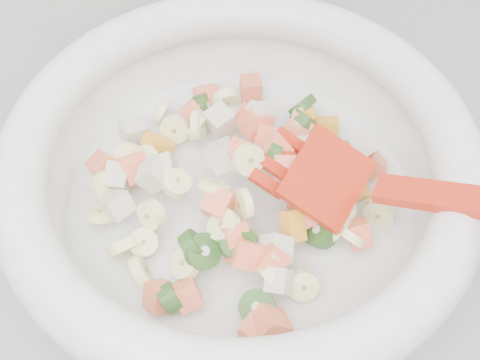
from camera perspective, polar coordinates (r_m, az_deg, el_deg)
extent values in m
cylinder|color=white|center=(0.51, 0.00, -2.52)|extent=(0.30, 0.30, 0.02)
torus|color=white|center=(0.45, 0.00, 2.34)|extent=(0.37, 0.37, 0.04)
cylinder|color=#EFEE9F|center=(0.50, -12.38, -0.55)|extent=(0.03, 0.03, 0.03)
cylinder|color=#EFEE9F|center=(0.52, -3.97, 5.24)|extent=(0.02, 0.03, 0.04)
cylinder|color=#EFEE9F|center=(0.51, -8.88, 1.82)|extent=(0.02, 0.04, 0.04)
cylinder|color=#EFEE9F|center=(0.48, -6.01, -0.30)|extent=(0.03, 0.03, 0.02)
cylinder|color=#EFEE9F|center=(0.45, 0.29, -2.33)|extent=(0.01, 0.04, 0.04)
cylinder|color=#EFEE9F|center=(0.53, -6.23, 4.77)|extent=(0.03, 0.02, 0.03)
cylinder|color=#EFEE9F|center=(0.47, 9.37, -2.75)|extent=(0.03, 0.03, 0.02)
cylinder|color=#EFEE9F|center=(0.56, -1.45, 7.57)|extent=(0.04, 0.02, 0.04)
cylinder|color=#EFEE9F|center=(0.46, -2.45, -0.59)|extent=(0.03, 0.03, 0.03)
cylinder|color=#EFEE9F|center=(0.46, 0.81, 1.92)|extent=(0.03, 0.02, 0.03)
cylinder|color=#EFEE9F|center=(0.44, 3.15, -9.15)|extent=(0.03, 0.03, 0.03)
cylinder|color=#EFEE9F|center=(0.47, -8.39, -3.28)|extent=(0.02, 0.03, 0.03)
cylinder|color=#EFEE9F|center=(0.53, 5.90, 5.49)|extent=(0.03, 0.03, 0.04)
cylinder|color=#EFEE9F|center=(0.47, -11.00, -6.28)|extent=(0.03, 0.02, 0.03)
cylinder|color=#EFEE9F|center=(0.45, -5.19, -7.91)|extent=(0.03, 0.03, 0.03)
cylinder|color=#EFEE9F|center=(0.47, 10.41, -5.19)|extent=(0.03, 0.04, 0.03)
cylinder|color=#EFEE9F|center=(0.50, 13.09, -3.06)|extent=(0.03, 0.03, 0.03)
cylinder|color=#EFEE9F|center=(0.49, -13.18, -3.27)|extent=(0.03, 0.03, 0.02)
cylinder|color=#EFEE9F|center=(0.47, 9.16, -4.66)|extent=(0.03, 0.02, 0.03)
cylinder|color=#EFEE9F|center=(0.55, -7.52, 6.50)|extent=(0.03, 0.03, 0.03)
cylinder|color=#EFEE9F|center=(0.45, 6.00, -9.90)|extent=(0.03, 0.02, 0.03)
cylinder|color=#EFEE9F|center=(0.52, -10.58, 2.16)|extent=(0.04, 0.03, 0.03)
cylinder|color=#EFEE9F|center=(0.52, -4.00, 5.00)|extent=(0.03, 0.03, 0.04)
cylinder|color=#EFEE9F|center=(0.47, -9.14, -5.80)|extent=(0.03, 0.03, 0.03)
cylinder|color=#EFEE9F|center=(0.45, -1.57, -4.38)|extent=(0.03, 0.03, 0.02)
cylinder|color=#EFEE9F|center=(0.46, -9.28, -8.67)|extent=(0.02, 0.03, 0.03)
cube|color=#FC7D4F|center=(0.52, -12.94, 1.33)|extent=(0.03, 0.03, 0.03)
cube|color=#FC7D4F|center=(0.45, 0.47, -6.93)|extent=(0.03, 0.03, 0.04)
cube|color=#FC7D4F|center=(0.51, -10.01, 1.11)|extent=(0.03, 0.03, 0.03)
cube|color=#FC7D4F|center=(0.47, 6.07, -3.21)|extent=(0.03, 0.03, 0.03)
cube|color=#FC7D4F|center=(0.44, 3.04, -7.31)|extent=(0.03, 0.03, 0.03)
cube|color=#FC7D4F|center=(0.45, -0.60, -5.35)|extent=(0.02, 0.03, 0.03)
cube|color=#FC7D4F|center=(0.48, 3.06, 2.96)|extent=(0.03, 0.04, 0.04)
cube|color=#FC7D4F|center=(0.56, 1.03, 8.75)|extent=(0.02, 0.02, 0.02)
cube|color=#FC7D4F|center=(0.53, 1.22, 5.61)|extent=(0.03, 0.03, 0.03)
cube|color=#FC7D4F|center=(0.45, -5.03, -10.79)|extent=(0.02, 0.03, 0.03)
cube|color=#FC7D4F|center=(0.52, 12.56, 1.40)|extent=(0.03, 0.03, 0.03)
cube|color=#FC7D4F|center=(0.48, 4.52, 1.24)|extent=(0.03, 0.03, 0.03)
cube|color=#FC7D4F|center=(0.46, -2.12, -2.34)|extent=(0.03, 0.03, 0.03)
cube|color=#FC7D4F|center=(0.53, 5.63, 4.96)|extent=(0.03, 0.03, 0.03)
cube|color=#FC7D4F|center=(0.49, 2.49, 3.80)|extent=(0.03, 0.03, 0.03)
cube|color=#FC7D4F|center=(0.47, 11.20, -5.02)|extent=(0.02, 0.03, 0.03)
cube|color=#FC7D4F|center=(0.54, -4.49, 6.38)|extent=(0.02, 0.03, 0.03)
cube|color=#FC7D4F|center=(0.52, 1.58, 5.26)|extent=(0.03, 0.03, 0.03)
cube|color=#FC7D4F|center=(0.44, 2.84, -13.51)|extent=(0.03, 0.03, 0.03)
cube|color=#FC7D4F|center=(0.53, 0.90, 6.03)|extent=(0.03, 0.03, 0.03)
cube|color=#FC7D4F|center=(0.44, 1.56, -14.21)|extent=(0.03, 0.03, 0.02)
cube|color=#FC7D4F|center=(0.47, 0.32, 2.39)|extent=(0.04, 0.03, 0.03)
cube|color=#FC7D4F|center=(0.45, -7.68, -10.89)|extent=(0.03, 0.03, 0.03)
cube|color=#FC7D4F|center=(0.56, -3.17, 7.86)|extent=(0.02, 0.03, 0.03)
cylinder|color=#408A2E|center=(0.45, -4.55, -6.11)|extent=(0.03, 0.03, 0.03)
cylinder|color=#408A2E|center=(0.44, 1.63, -11.97)|extent=(0.04, 0.04, 0.02)
cylinder|color=#408A2E|center=(0.55, -3.54, 6.88)|extent=(0.03, 0.03, 0.03)
cylinder|color=#408A2E|center=(0.45, -0.45, -5.93)|extent=(0.03, 0.03, 0.02)
cylinder|color=#408A2E|center=(0.55, 5.93, 7.00)|extent=(0.03, 0.03, 0.03)
cylinder|color=#408A2E|center=(0.48, 2.88, 2.51)|extent=(0.03, 0.03, 0.03)
cylinder|color=#408A2E|center=(0.45, 0.27, -6.02)|extent=(0.03, 0.02, 0.03)
cylinder|color=#408A2E|center=(0.44, -6.64, -11.08)|extent=(0.02, 0.03, 0.03)
cylinder|color=#408A2E|center=(0.45, -3.57, -6.78)|extent=(0.03, 0.04, 0.03)
cylinder|color=#408A2E|center=(0.53, 6.06, 5.53)|extent=(0.03, 0.03, 0.04)
cylinder|color=#408A2E|center=(0.47, 7.70, -4.84)|extent=(0.03, 0.03, 0.03)
cube|color=beige|center=(0.47, -1.69, 2.28)|extent=(0.03, 0.03, 0.03)
cube|color=beige|center=(0.51, -11.47, 0.26)|extent=(0.03, 0.03, 0.02)
cube|color=beige|center=(0.44, 3.73, -9.54)|extent=(0.03, 0.03, 0.03)
cube|color=beige|center=(0.49, -7.16, 1.16)|extent=(0.02, 0.02, 0.03)
cube|color=beige|center=(0.48, 7.49, -2.23)|extent=(0.03, 0.03, 0.03)
cube|color=beige|center=(0.48, -11.50, -2.38)|extent=(0.03, 0.03, 0.03)
cube|color=beige|center=(0.52, 11.12, 3.00)|extent=(0.03, 0.03, 0.03)
cube|color=beige|center=(0.55, -10.14, 4.44)|extent=(0.03, 0.03, 0.02)
cube|color=beige|center=(0.45, 3.35, -6.55)|extent=(0.03, 0.03, 0.03)
cube|color=beige|center=(0.52, -1.88, 5.64)|extent=(0.03, 0.03, 0.03)
cube|color=beige|center=(0.52, 1.82, 6.03)|extent=(0.03, 0.03, 0.03)
cube|color=beige|center=(0.49, -8.21, 0.50)|extent=(0.03, 0.03, 0.03)
cube|color=beige|center=(0.51, 6.34, 2.68)|extent=(0.02, 0.03, 0.02)
cube|color=#FFAA2E|center=(0.46, 5.04, -4.34)|extent=(0.02, 0.03, 0.03)
cube|color=#FFAA2E|center=(0.52, -7.80, 3.36)|extent=(0.03, 0.02, 0.03)
cube|color=#FFAA2E|center=(0.54, 6.31, 6.14)|extent=(0.03, 0.03, 0.03)
cube|color=#FFAA2E|center=(0.55, 8.07, 5.18)|extent=(0.03, 0.03, 0.02)
cube|color=#FFAA2E|center=(0.51, 10.75, 1.32)|extent=(0.03, 0.03, 0.02)
cube|color=#FFAA2E|center=(0.50, 10.83, -0.70)|extent=(0.02, 0.02, 0.02)
cube|color=red|center=(0.46, 8.20, 0.19)|extent=(0.09, 0.08, 0.04)
cube|color=red|center=(0.48, 4.91, 3.65)|extent=(0.03, 0.03, 0.02)
cube|color=red|center=(0.47, 4.16, 2.37)|extent=(0.03, 0.03, 0.02)
cube|color=red|center=(0.47, 3.38, 1.04)|extent=(0.03, 0.03, 0.02)
cube|color=red|center=(0.46, 2.57, -0.34)|extent=(0.03, 0.03, 0.02)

